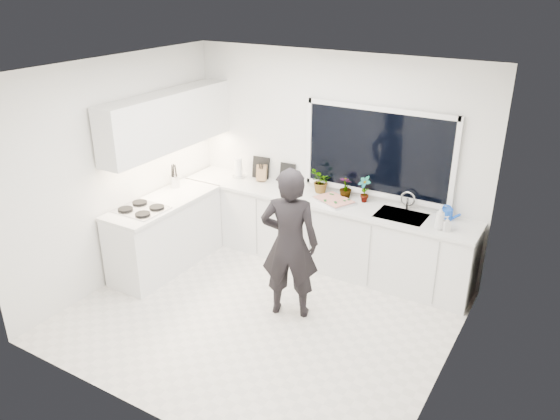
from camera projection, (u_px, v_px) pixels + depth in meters
The scene contains 25 objects.
floor at pixel (261, 316), 6.13m from camera, with size 4.00×3.50×0.02m, color beige.
wall_back at pixel (333, 159), 6.98m from camera, with size 4.00×0.02×2.70m, color white.
wall_left at pixel (118, 172), 6.53m from camera, with size 0.02×3.50×2.70m, color white.
wall_right at pixel (457, 252), 4.65m from camera, with size 0.02×3.50×2.70m, color white.
ceiling at pixel (256, 70), 5.05m from camera, with size 4.00×3.50×0.02m, color white.
window at pixel (378, 152), 6.59m from camera, with size 1.80×0.02×1.00m, color black.
base_cabinets_back at pixel (320, 232), 7.10m from camera, with size 3.92×0.58×0.88m, color white.
base_cabinets_left at pixel (166, 235), 7.01m from camera, with size 0.58×1.60×0.88m, color white.
countertop_back at pixel (321, 200), 6.90m from camera, with size 3.94×0.62×0.04m, color silver.
countertop_left at pixel (163, 202), 6.83m from camera, with size 0.62×1.60×0.04m, color silver.
upper_cabinets at pixel (168, 121), 6.78m from camera, with size 0.34×2.10×0.70m, color white.
sink at pixel (401, 219), 6.43m from camera, with size 0.58×0.42×0.14m, color silver.
faucet at pixel (408, 201), 6.53m from camera, with size 0.03×0.03×0.22m, color silver.
stovetop at pixel (141, 209), 6.55m from camera, with size 0.56×0.48×0.03m, color black.
person at pixel (290, 244), 5.86m from camera, with size 0.63×0.41×1.73m, color black.
pizza_tray at pixel (334, 201), 6.78m from camera, with size 0.48×0.35×0.03m, color #B4B5B9.
pizza at pixel (334, 199), 6.78m from camera, with size 0.44×0.31×0.01m, color #AF2617.
watering_can at pixel (446, 214), 6.29m from camera, with size 0.14×0.14×0.13m, color blue.
paper_towel_roll at pixel (238, 168), 7.56m from camera, with size 0.11×0.11×0.26m, color white.
knife_block at pixel (262, 173), 7.43m from camera, with size 0.13×0.10×0.22m, color olive.
utensil_crock at pixel (175, 181), 7.23m from camera, with size 0.13×0.13×0.16m, color #B4B4B8.
picture_frame_large at pixel (287, 173), 7.34m from camera, with size 0.22×0.02×0.28m, color black.
picture_frame_small at pixel (261, 168), 7.53m from camera, with size 0.25×0.02×0.30m, color black.
herb_plants at pixel (334, 184), 6.92m from camera, with size 0.85×0.32×0.33m.
soap_bottles at pixel (442, 219), 6.01m from camera, with size 0.21×0.15×0.28m.
Camera 1 is at (2.82, -4.31, 3.53)m, focal length 35.00 mm.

